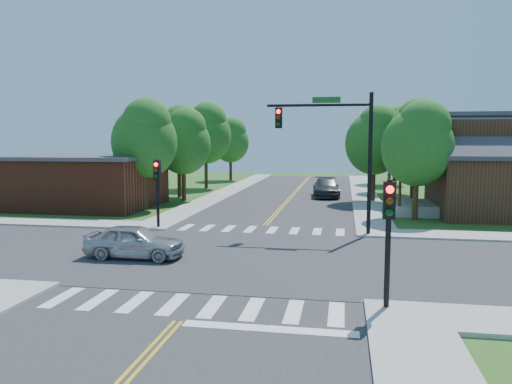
% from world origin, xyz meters
% --- Properties ---
extents(ground, '(100.00, 100.00, 0.00)m').
position_xyz_m(ground, '(0.00, 0.00, 0.00)').
color(ground, '#31581B').
rests_on(ground, ground).
extents(road_ns, '(10.00, 90.00, 0.04)m').
position_xyz_m(road_ns, '(0.00, 0.00, 0.02)').
color(road_ns, '#2D2D30').
rests_on(road_ns, ground).
extents(road_ew, '(90.00, 10.00, 0.04)m').
position_xyz_m(road_ew, '(0.00, 0.00, 0.03)').
color(road_ew, '#2D2D30').
rests_on(road_ew, ground).
extents(intersection_patch, '(10.20, 10.20, 0.06)m').
position_xyz_m(intersection_patch, '(0.00, 0.00, 0.00)').
color(intersection_patch, '#2D2D30').
rests_on(intersection_patch, ground).
extents(sidewalk_nw, '(40.00, 40.00, 0.14)m').
position_xyz_m(sidewalk_nw, '(-15.82, 15.82, 0.07)').
color(sidewalk_nw, '#9E9B93').
rests_on(sidewalk_nw, ground).
extents(crosswalk_north, '(8.85, 2.00, 0.01)m').
position_xyz_m(crosswalk_north, '(0.00, 6.20, 0.05)').
color(crosswalk_north, white).
rests_on(crosswalk_north, ground).
extents(crosswalk_south, '(8.85, 2.00, 0.01)m').
position_xyz_m(crosswalk_south, '(0.00, -6.20, 0.05)').
color(crosswalk_south, white).
rests_on(crosswalk_south, ground).
extents(centerline, '(0.30, 90.00, 0.01)m').
position_xyz_m(centerline, '(0.00, 0.00, 0.05)').
color(centerline, gold).
rests_on(centerline, ground).
extents(stop_bar, '(4.60, 0.45, 0.09)m').
position_xyz_m(stop_bar, '(2.50, -7.60, 0.00)').
color(stop_bar, white).
rests_on(stop_bar, ground).
extents(signal_mast_ne, '(5.30, 0.42, 7.20)m').
position_xyz_m(signal_mast_ne, '(3.91, 5.59, 4.85)').
color(signal_mast_ne, black).
rests_on(signal_mast_ne, ground).
extents(signal_pole_se, '(0.34, 0.42, 3.80)m').
position_xyz_m(signal_pole_se, '(5.60, -5.62, 2.66)').
color(signal_pole_se, black).
rests_on(signal_pole_se, ground).
extents(signal_pole_nw, '(0.34, 0.42, 3.80)m').
position_xyz_m(signal_pole_nw, '(-5.60, 5.58, 2.66)').
color(signal_pole_nw, black).
rests_on(signal_pole_nw, ground).
extents(building_nw, '(10.40, 8.40, 3.73)m').
position_xyz_m(building_nw, '(-14.20, 13.20, 1.88)').
color(building_nw, brown).
rests_on(building_nw, ground).
extents(tree_e_a, '(4.25, 4.04, 7.23)m').
position_xyz_m(tree_e_a, '(8.71, 11.19, 4.74)').
color(tree_e_a, '#382314').
rests_on(tree_e_a, ground).
extents(tree_e_b, '(4.63, 4.40, 7.88)m').
position_xyz_m(tree_e_b, '(9.46, 18.41, 5.16)').
color(tree_e_b, '#382314').
rests_on(tree_e_b, ground).
extents(tree_e_c, '(4.58, 4.36, 7.79)m').
position_xyz_m(tree_e_c, '(8.96, 26.33, 5.11)').
color(tree_e_c, '#382314').
rests_on(tree_e_c, ground).
extents(tree_e_d, '(4.80, 4.56, 8.16)m').
position_xyz_m(tree_e_d, '(9.19, 34.83, 5.35)').
color(tree_e_d, '#382314').
rests_on(tree_e_d, ground).
extents(tree_w_a, '(4.52, 4.30, 7.69)m').
position_xyz_m(tree_w_a, '(-9.17, 12.64, 5.04)').
color(tree_w_a, '#382314').
rests_on(tree_w_a, ground).
extents(tree_w_b, '(4.53, 4.30, 7.70)m').
position_xyz_m(tree_w_b, '(-9.20, 19.99, 5.05)').
color(tree_w_b, '#382314').
rests_on(tree_w_b, ground).
extents(tree_w_c, '(4.99, 4.74, 8.48)m').
position_xyz_m(tree_w_c, '(-9.03, 27.65, 5.55)').
color(tree_w_c, '#382314').
rests_on(tree_w_c, ground).
extents(tree_w_d, '(4.32, 4.10, 7.34)m').
position_xyz_m(tree_w_d, '(-8.73, 37.17, 4.81)').
color(tree_w_d, '#382314').
rests_on(tree_w_d, ground).
extents(tree_house, '(4.41, 4.19, 7.50)m').
position_xyz_m(tree_house, '(6.65, 19.27, 4.91)').
color(tree_house, '#382314').
rests_on(tree_house, ground).
extents(tree_bldg, '(4.31, 4.10, 7.33)m').
position_xyz_m(tree_bldg, '(-8.06, 17.73, 4.80)').
color(tree_bldg, '#382314').
rests_on(tree_bldg, ground).
extents(car_silver, '(1.66, 4.08, 1.39)m').
position_xyz_m(car_silver, '(-4.09, -0.96, 0.69)').
color(car_silver, '#B2B4BA').
rests_on(car_silver, ground).
extents(car_dgrey, '(2.88, 5.59, 1.54)m').
position_xyz_m(car_dgrey, '(2.88, 22.07, 0.77)').
color(car_dgrey, '#2F3234').
rests_on(car_dgrey, ground).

